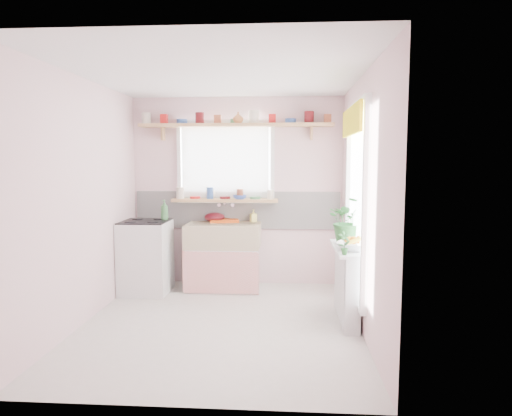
{
  "coord_description": "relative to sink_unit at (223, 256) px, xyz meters",
  "views": [
    {
      "loc": [
        0.67,
        -4.49,
        1.66
      ],
      "look_at": [
        0.32,
        0.55,
        1.14
      ],
      "focal_mm": 32.0,
      "sensor_mm": 36.0,
      "label": 1
    }
  ],
  "objects": [
    {
      "name": "sill_cup",
      "position": [
        -0.2,
        0.25,
        0.78
      ],
      "size": [
        0.16,
        0.16,
        0.1
      ],
      "primitive_type": "imported",
      "rotation": [
        0.0,
        0.0,
        -0.26
      ],
      "color": "white",
      "rests_on": "windowsill"
    },
    {
      "name": "colander",
      "position": [
        -0.14,
        0.21,
        0.48
      ],
      "size": [
        0.31,
        0.31,
        0.12
      ],
      "primitive_type": "ellipsoid",
      "rotation": [
        0.0,
        0.0,
        0.14
      ],
      "color": "#530E18",
      "rests_on": "sink_unit"
    },
    {
      "name": "shelf_vase",
      "position": [
        0.19,
        0.12,
        1.78
      ],
      "size": [
        0.17,
        0.17,
        0.14
      ],
      "primitive_type": "imported",
      "rotation": [
        0.0,
        0.0,
        0.34
      ],
      "color": "#B86E38",
      "rests_on": "pine_shelf"
    },
    {
      "name": "dish_tray",
      "position": [
        -0.02,
        0.21,
        0.44
      ],
      "size": [
        0.42,
        0.35,
        0.04
      ],
      "primitive_type": "cube",
      "rotation": [
        0.0,
        0.0,
        0.2
      ],
      "color": "#EC5815",
      "rests_on": "sink_unit"
    },
    {
      "name": "room",
      "position": [
        0.81,
        -0.43,
        0.94
      ],
      "size": [
        3.2,
        3.2,
        3.2
      ],
      "color": "silver",
      "rests_on": "ground"
    },
    {
      "name": "cooker",
      "position": [
        -0.95,
        -0.24,
        0.03
      ],
      "size": [
        0.58,
        0.58,
        0.93
      ],
      "color": "white",
      "rests_on": "ground"
    },
    {
      "name": "sill_crockery",
      "position": [
        -0.02,
        0.19,
        0.78
      ],
      "size": [
        1.35,
        0.11,
        0.12
      ],
      "color": "silver",
      "rests_on": "windowsill"
    },
    {
      "name": "soap_bottle_sink",
      "position": [
        0.37,
        0.21,
        0.5
      ],
      "size": [
        0.1,
        0.1,
        0.17
      ],
      "primitive_type": "imported",
      "rotation": [
        0.0,
        0.0,
        0.42
      ],
      "color": "#EAE368",
      "rests_on": "sink_unit"
    },
    {
      "name": "sink_unit",
      "position": [
        0.0,
        0.0,
        0.0
      ],
      "size": [
        0.95,
        0.65,
        1.11
      ],
      "color": "white",
      "rests_on": "ground"
    },
    {
      "name": "pine_shelf",
      "position": [
        0.15,
        0.18,
        1.69
      ],
      "size": [
        2.52,
        0.24,
        0.04
      ],
      "primitive_type": "cube",
      "color": "tan",
      "rests_on": "room"
    },
    {
      "name": "cooker_bottle",
      "position": [
        -0.73,
        -0.14,
        0.61
      ],
      "size": [
        0.12,
        0.12,
        0.25
      ],
      "primitive_type": "imported",
      "rotation": [
        0.0,
        0.0,
        -0.29
      ],
      "color": "#3E7D44",
      "rests_on": "cooker"
    },
    {
      "name": "jade_plant",
      "position": [
        1.48,
        -0.9,
        0.6
      ],
      "size": [
        0.49,
        0.44,
        0.51
      ],
      "primitive_type": "imported",
      "rotation": [
        0.0,
        0.0,
        0.1
      ],
      "color": "#29682E",
      "rests_on": "radiator_ledge"
    },
    {
      "name": "fruit_bowl",
      "position": [
        1.48,
        -1.27,
        0.38
      ],
      "size": [
        0.43,
        0.43,
        0.08
      ],
      "primitive_type": "imported",
      "rotation": [
        0.0,
        0.0,
        -0.35
      ],
      "color": "silver",
      "rests_on": "radiator_ledge"
    },
    {
      "name": "herb_pot",
      "position": [
        1.36,
        -1.49,
        0.46
      ],
      "size": [
        0.14,
        0.11,
        0.23
      ],
      "primitive_type": "imported",
      "rotation": [
        0.0,
        0.0,
        0.32
      ],
      "color": "#255D27",
      "rests_on": "radiator_ledge"
    },
    {
      "name": "radiator_ledge",
      "position": [
        1.45,
        -1.09,
        -0.03
      ],
      "size": [
        0.22,
        0.95,
        0.78
      ],
      "color": "white",
      "rests_on": "ground"
    },
    {
      "name": "windowsill",
      "position": [
        -0.0,
        0.19,
        0.71
      ],
      "size": [
        1.4,
        0.22,
        0.04
      ],
      "primitive_type": "cube",
      "color": "tan",
      "rests_on": "room"
    },
    {
      "name": "sill_bowl",
      "position": [
        0.2,
        0.13,
        0.76
      ],
      "size": [
        0.19,
        0.19,
        0.06
      ],
      "primitive_type": "imported",
      "rotation": [
        0.0,
        0.0,
        -0.07
      ],
      "color": "#3350A8",
      "rests_on": "windowsill"
    },
    {
      "name": "shelf_crockery",
      "position": [
        0.15,
        0.18,
        1.76
      ],
      "size": [
        2.47,
        0.11,
        0.12
      ],
      "color": "silver",
      "rests_on": "pine_shelf"
    },
    {
      "name": "fruit",
      "position": [
        1.49,
        -1.26,
        0.45
      ],
      "size": [
        0.2,
        0.14,
        0.1
      ],
      "color": "orange",
      "rests_on": "fruit_bowl"
    }
  ]
}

